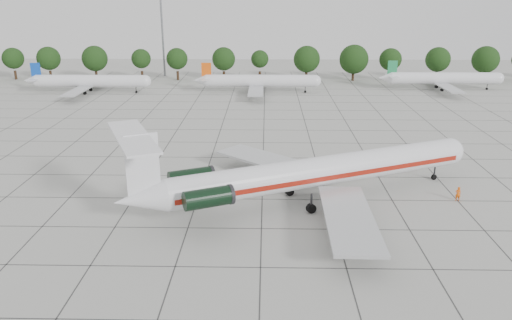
{
  "coord_description": "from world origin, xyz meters",
  "views": [
    {
      "loc": [
        0.44,
        -56.68,
        24.58
      ],
      "look_at": [
        -0.86,
        4.72,
        3.5
      ],
      "focal_mm": 35.0,
      "sensor_mm": 36.0,
      "label": 1
    }
  ],
  "objects_px": {
    "main_airliner": "(306,173)",
    "ground_crew": "(458,194)",
    "floodlight_mast": "(162,27)",
    "bg_airliner_c": "(260,81)",
    "bg_airliner_d": "(443,78)",
    "bg_airliner_b": "(90,81)"
  },
  "relations": [
    {
      "from": "main_airliner",
      "to": "ground_crew",
      "type": "height_order",
      "value": "main_airliner"
    },
    {
      "from": "bg_airliner_b",
      "to": "bg_airliner_c",
      "type": "bearing_deg",
      "value": 1.59
    },
    {
      "from": "bg_airliner_d",
      "to": "floodlight_mast",
      "type": "xyz_separation_m",
      "value": [
        -75.79,
        20.14,
        11.37
      ]
    },
    {
      "from": "main_airliner",
      "to": "floodlight_mast",
      "type": "relative_size",
      "value": 1.73
    },
    {
      "from": "main_airliner",
      "to": "bg_airliner_d",
      "type": "bearing_deg",
      "value": 36.67
    },
    {
      "from": "bg_airliner_d",
      "to": "floodlight_mast",
      "type": "relative_size",
      "value": 1.11
    },
    {
      "from": "bg_airliner_d",
      "to": "main_airliner",
      "type": "bearing_deg",
      "value": -119.15
    },
    {
      "from": "ground_crew",
      "to": "bg_airliner_d",
      "type": "distance_m",
      "value": 75.1
    },
    {
      "from": "bg_airliner_c",
      "to": "bg_airliner_d",
      "type": "relative_size",
      "value": 1.0
    },
    {
      "from": "main_airliner",
      "to": "floodlight_mast",
      "type": "distance_m",
      "value": 99.94
    },
    {
      "from": "bg_airliner_b",
      "to": "bg_airliner_c",
      "type": "xyz_separation_m",
      "value": [
        42.22,
        1.17,
        0.0
      ]
    },
    {
      "from": "bg_airliner_c",
      "to": "floodlight_mast",
      "type": "bearing_deg",
      "value": 139.07
    },
    {
      "from": "main_airliner",
      "to": "bg_airliner_b",
      "type": "distance_m",
      "value": 82.71
    },
    {
      "from": "ground_crew",
      "to": "bg_airliner_d",
      "type": "xyz_separation_m",
      "value": [
        21.87,
        71.82,
        1.99
      ]
    },
    {
      "from": "bg_airliner_c",
      "to": "bg_airliner_d",
      "type": "height_order",
      "value": "same"
    },
    {
      "from": "main_airliner",
      "to": "bg_airliner_b",
      "type": "xyz_separation_m",
      "value": [
        -48.66,
        66.87,
        -0.91
      ]
    },
    {
      "from": "main_airliner",
      "to": "bg_airliner_b",
      "type": "bearing_deg",
      "value": 101.87
    },
    {
      "from": "bg_airliner_c",
      "to": "floodlight_mast",
      "type": "xyz_separation_m",
      "value": [
        -28.73,
        24.92,
        11.37
      ]
    },
    {
      "from": "bg_airliner_d",
      "to": "ground_crew",
      "type": "bearing_deg",
      "value": -106.93
    },
    {
      "from": "main_airliner",
      "to": "bg_airliner_c",
      "type": "distance_m",
      "value": 68.35
    },
    {
      "from": "main_airliner",
      "to": "bg_airliner_d",
      "type": "relative_size",
      "value": 1.56
    },
    {
      "from": "bg_airliner_b",
      "to": "bg_airliner_d",
      "type": "relative_size",
      "value": 1.0
    }
  ]
}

